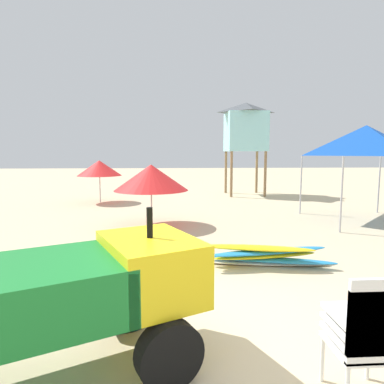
{
  "coord_description": "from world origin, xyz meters",
  "views": [
    {
      "loc": [
        -0.79,
        -3.43,
        2.03
      ],
      "look_at": [
        -0.34,
        3.9,
        1.16
      ],
      "focal_mm": 31.59,
      "sensor_mm": 36.0,
      "label": 1
    }
  ],
  "objects_px": {
    "beach_umbrella_mid": "(151,177)",
    "utility_cart": "(65,295)",
    "stacked_plastic_chairs": "(368,329)",
    "beach_umbrella_left": "(99,168)",
    "surfboard_pile": "(265,256)",
    "lifeguard_tower": "(245,127)",
    "popup_canopy": "(366,141)"
  },
  "relations": [
    {
      "from": "utility_cart",
      "to": "beach_umbrella_mid",
      "type": "distance_m",
      "value": 6.37
    },
    {
      "from": "stacked_plastic_chairs",
      "to": "surfboard_pile",
      "type": "relative_size",
      "value": 0.46
    },
    {
      "from": "lifeguard_tower",
      "to": "beach_umbrella_mid",
      "type": "distance_m",
      "value": 8.04
    },
    {
      "from": "stacked_plastic_chairs",
      "to": "popup_canopy",
      "type": "xyz_separation_m",
      "value": [
        4.07,
        7.08,
        1.71
      ]
    },
    {
      "from": "beach_umbrella_left",
      "to": "beach_umbrella_mid",
      "type": "relative_size",
      "value": 0.87
    },
    {
      "from": "lifeguard_tower",
      "to": "beach_umbrella_mid",
      "type": "relative_size",
      "value": 2.13
    },
    {
      "from": "surfboard_pile",
      "to": "beach_umbrella_left",
      "type": "distance_m",
      "value": 9.3
    },
    {
      "from": "surfboard_pile",
      "to": "popup_canopy",
      "type": "relative_size",
      "value": 0.87
    },
    {
      "from": "stacked_plastic_chairs",
      "to": "lifeguard_tower",
      "type": "bearing_deg",
      "value": 81.71
    },
    {
      "from": "lifeguard_tower",
      "to": "beach_umbrella_mid",
      "type": "height_order",
      "value": "lifeguard_tower"
    },
    {
      "from": "utility_cart",
      "to": "stacked_plastic_chairs",
      "type": "height_order",
      "value": "utility_cart"
    },
    {
      "from": "stacked_plastic_chairs",
      "to": "beach_umbrella_left",
      "type": "bearing_deg",
      "value": 111.25
    },
    {
      "from": "lifeguard_tower",
      "to": "beach_umbrella_mid",
      "type": "bearing_deg",
      "value": -121.22
    },
    {
      "from": "surfboard_pile",
      "to": "beach_umbrella_left",
      "type": "height_order",
      "value": "beach_umbrella_left"
    },
    {
      "from": "popup_canopy",
      "to": "stacked_plastic_chairs",
      "type": "bearing_deg",
      "value": -119.9
    },
    {
      "from": "popup_canopy",
      "to": "surfboard_pile",
      "type": "bearing_deg",
      "value": -136.46
    },
    {
      "from": "popup_canopy",
      "to": "beach_umbrella_left",
      "type": "xyz_separation_m",
      "value": [
        -8.49,
        4.28,
        -0.96
      ]
    },
    {
      "from": "popup_canopy",
      "to": "beach_umbrella_left",
      "type": "bearing_deg",
      "value": 153.28
    },
    {
      "from": "surfboard_pile",
      "to": "beach_umbrella_left",
      "type": "bearing_deg",
      "value": 119.55
    },
    {
      "from": "beach_umbrella_mid",
      "to": "utility_cart",
      "type": "bearing_deg",
      "value": -93.58
    },
    {
      "from": "utility_cart",
      "to": "beach_umbrella_mid",
      "type": "xyz_separation_m",
      "value": [
        0.4,
        6.33,
        0.56
      ]
    },
    {
      "from": "stacked_plastic_chairs",
      "to": "beach_umbrella_mid",
      "type": "relative_size",
      "value": 0.55
    },
    {
      "from": "beach_umbrella_left",
      "to": "popup_canopy",
      "type": "bearing_deg",
      "value": -26.72
    },
    {
      "from": "popup_canopy",
      "to": "beach_umbrella_left",
      "type": "distance_m",
      "value": 9.56
    },
    {
      "from": "popup_canopy",
      "to": "beach_umbrella_mid",
      "type": "xyz_separation_m",
      "value": [
        -6.16,
        -0.27,
        -1.02
      ]
    },
    {
      "from": "stacked_plastic_chairs",
      "to": "beach_umbrella_left",
      "type": "height_order",
      "value": "beach_umbrella_left"
    },
    {
      "from": "popup_canopy",
      "to": "lifeguard_tower",
      "type": "xyz_separation_m",
      "value": [
        -2.11,
        6.42,
        0.84
      ]
    },
    {
      "from": "beach_umbrella_left",
      "to": "beach_umbrella_mid",
      "type": "xyz_separation_m",
      "value": [
        2.33,
        -4.54,
        -0.05
      ]
    },
    {
      "from": "surfboard_pile",
      "to": "lifeguard_tower",
      "type": "distance_m",
      "value": 10.76
    },
    {
      "from": "stacked_plastic_chairs",
      "to": "beach_umbrella_mid",
      "type": "height_order",
      "value": "beach_umbrella_mid"
    },
    {
      "from": "surfboard_pile",
      "to": "lifeguard_tower",
      "type": "relative_size",
      "value": 0.56
    },
    {
      "from": "utility_cart",
      "to": "beach_umbrella_mid",
      "type": "bearing_deg",
      "value": 86.42
    }
  ]
}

